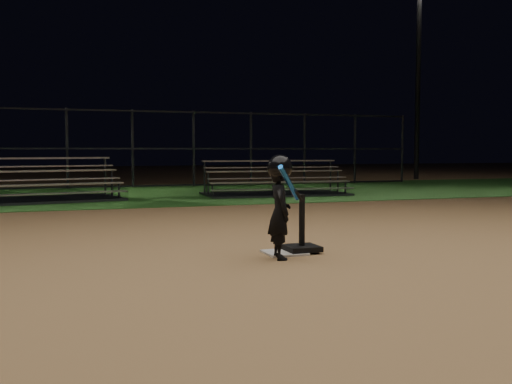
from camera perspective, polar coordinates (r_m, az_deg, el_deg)
name	(u,v)px	position (r m, az deg, el deg)	size (l,w,h in m)	color
ground	(284,254)	(6.94, 2.74, -5.91)	(80.00, 80.00, 0.00)	#A27849
grass_strip	(148,194)	(16.58, -10.30, -0.17)	(60.00, 8.00, 0.01)	#1F4D19
home_plate	(284,253)	(6.93, 2.74, -5.81)	(0.45, 0.45, 0.02)	beige
batting_tee	(302,241)	(7.00, 4.40, -4.68)	(0.38, 0.38, 0.66)	black
child_batter	(280,204)	(6.52, 2.30, -1.14)	(0.44, 0.57, 1.15)	black
bleacher_left	(27,193)	(14.81, -21.03, -0.07)	(4.49, 2.79, 1.02)	silver
bleacher_right	(275,188)	(15.90, 1.86, 0.38)	(3.88, 2.07, 0.93)	#AEAEB2
backstop_fence	(133,149)	(19.50, -11.72, 4.08)	(20.08, 0.08, 2.50)	#38383D
light_pole_right	(419,59)	(26.05, 15.34, 12.14)	(0.90, 0.53, 8.30)	#2D2D30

